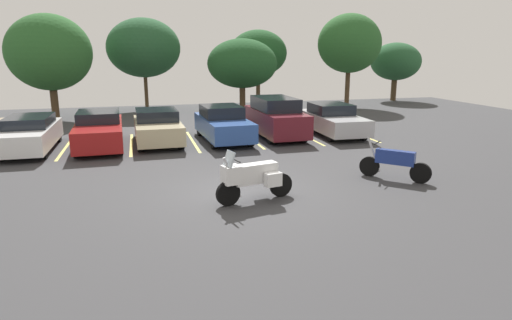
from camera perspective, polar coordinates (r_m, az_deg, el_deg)
The scene contains 16 objects.
ground at distance 12.69m, azimuth -1.69°, elevation -4.42°, with size 44.00×44.00×0.10m, color #38383A.
motorcycle_touring at distance 11.75m, azimuth -0.46°, elevation -2.22°, with size 2.22×1.00×1.45m.
motorcycle_second at distance 14.46m, azimuth 17.29°, elevation -0.28°, with size 1.62×1.68×1.28m.
parking_stripes at distance 19.91m, azimuth -11.87°, elevation 2.17°, with size 18.63×4.85×0.01m.
car_white at distance 19.99m, azimuth -26.98°, elevation 3.03°, with size 1.77×4.85×1.39m.
car_red at distance 19.62m, azimuth -19.44°, elevation 3.62°, with size 2.00×4.94×1.46m.
car_champagne at distance 19.79m, azimuth -12.49°, elevation 4.16°, with size 1.99×4.38×1.44m.
car_blue at distance 19.94m, azimuth -4.23°, elevation 4.62°, with size 2.03×4.62×1.54m.
car_maroon at distance 20.89m, azimuth 2.53°, elevation 5.47°, with size 1.89×4.78×1.82m.
car_silver at distance 21.73m, azimuth 9.78°, elevation 5.10°, with size 1.95×4.78×1.45m.
tree_center_left at distance 28.38m, azimuth -24.96°, elevation 12.37°, with size 4.66×4.66×5.96m.
tree_rear at distance 31.14m, azimuth -14.19°, elevation 13.75°, with size 4.79×4.79×6.04m.
tree_center_right at distance 38.03m, azimuth 17.46°, elevation 11.93°, with size 3.96×3.96×4.57m.
tree_far_left at distance 33.79m, azimuth 0.27°, elevation 13.53°, with size 4.24×4.24×5.44m.
tree_center at distance 33.00m, azimuth 11.88°, elevation 14.40°, with size 4.44×4.44×6.47m.
tree_far_right at distance 28.66m, azimuth -1.78°, elevation 12.24°, with size 4.39×4.39×4.68m.
Camera 1 is at (-2.71, -11.74, 3.91)m, focal length 31.23 mm.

